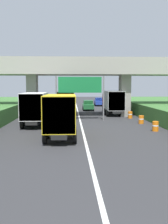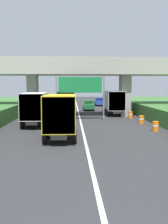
{
  "view_description": "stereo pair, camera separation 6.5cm",
  "coord_description": "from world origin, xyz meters",
  "px_view_note": "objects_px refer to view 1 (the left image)",
  "views": [
    {
      "loc": [
        -1.02,
        -3.57,
        4.08
      ],
      "look_at": [
        0.0,
        17.48,
        2.0
      ],
      "focal_mm": 41.49,
      "sensor_mm": 36.0,
      "label": 1
    },
    {
      "loc": [
        -0.95,
        -3.57,
        4.08
      ],
      "look_at": [
        0.0,
        17.48,
        2.0
      ],
      "focal_mm": 41.49,
      "sensor_mm": 36.0,
      "label": 2
    }
  ],
  "objects_px": {
    "truck_white": "(36,107)",
    "construction_barrel_4": "(141,120)",
    "truck_yellow": "(61,113)",
    "construction_barrel_3": "(155,126)",
    "car_blue": "(99,102)",
    "truck_orange": "(66,102)",
    "overhead_highway_sign": "(80,88)",
    "construction_barrel_5": "(130,115)",
    "car_green": "(88,105)",
    "truck_red": "(113,101)"
  },
  "relations": [
    {
      "from": "truck_red",
      "to": "car_blue",
      "type": "bearing_deg",
      "value": 90.49
    },
    {
      "from": "car_green",
      "to": "construction_barrel_4",
      "type": "distance_m",
      "value": 17.07
    },
    {
      "from": "construction_barrel_4",
      "to": "construction_barrel_5",
      "type": "bearing_deg",
      "value": 91.53
    },
    {
      "from": "truck_yellow",
      "to": "construction_barrel_4",
      "type": "height_order",
      "value": "truck_yellow"
    },
    {
      "from": "truck_orange",
      "to": "truck_white",
      "type": "height_order",
      "value": "same"
    },
    {
      "from": "truck_orange",
      "to": "car_blue",
      "type": "relative_size",
      "value": 1.78
    },
    {
      "from": "car_green",
      "to": "car_blue",
      "type": "height_order",
      "value": "same"
    },
    {
      "from": "truck_orange",
      "to": "construction_barrel_3",
      "type": "relative_size",
      "value": 8.11
    },
    {
      "from": "truck_orange",
      "to": "truck_yellow",
      "type": "xyz_separation_m",
      "value": [
        -0.05,
        -15.65,
        0.0
      ]
    },
    {
      "from": "truck_yellow",
      "to": "truck_red",
      "type": "bearing_deg",
      "value": 67.67
    },
    {
      "from": "truck_red",
      "to": "car_blue",
      "type": "relative_size",
      "value": 1.78
    },
    {
      "from": "car_green",
      "to": "truck_orange",
      "type": "bearing_deg",
      "value": -114.43
    },
    {
      "from": "truck_yellow",
      "to": "car_blue",
      "type": "xyz_separation_m",
      "value": [
        6.68,
        34.12,
        -1.08
      ]
    },
    {
      "from": "truck_orange",
      "to": "construction_barrel_5",
      "type": "bearing_deg",
      "value": -22.76
    },
    {
      "from": "construction_barrel_3",
      "to": "construction_barrel_4",
      "type": "bearing_deg",
      "value": 90.13
    },
    {
      "from": "truck_white",
      "to": "car_green",
      "type": "xyz_separation_m",
      "value": [
        6.6,
        16.89,
        -1.08
      ]
    },
    {
      "from": "construction_barrel_5",
      "to": "truck_yellow",
      "type": "bearing_deg",
      "value": -124.65
    },
    {
      "from": "truck_red",
      "to": "car_blue",
      "type": "xyz_separation_m",
      "value": [
        -0.15,
        17.49,
        -1.08
      ]
    },
    {
      "from": "truck_red",
      "to": "car_blue",
      "type": "distance_m",
      "value": 17.52
    },
    {
      "from": "truck_orange",
      "to": "truck_white",
      "type": "xyz_separation_m",
      "value": [
        -2.94,
        -8.85,
        0.0
      ]
    },
    {
      "from": "construction_barrel_3",
      "to": "construction_barrel_5",
      "type": "distance_m",
      "value": 9.65
    },
    {
      "from": "truck_orange",
      "to": "truck_white",
      "type": "distance_m",
      "value": 9.32
    },
    {
      "from": "overhead_highway_sign",
      "to": "car_blue",
      "type": "xyz_separation_m",
      "value": [
        4.8,
        23.62,
        -3.09
      ]
    },
    {
      "from": "truck_red",
      "to": "construction_barrel_5",
      "type": "relative_size",
      "value": 8.11
    },
    {
      "from": "car_green",
      "to": "construction_barrel_4",
      "type": "height_order",
      "value": "car_green"
    },
    {
      "from": "truck_orange",
      "to": "construction_barrel_3",
      "type": "bearing_deg",
      "value": -57.17
    },
    {
      "from": "car_blue",
      "to": "construction_barrel_4",
      "type": "xyz_separation_m",
      "value": [
        1.84,
        -26.8,
        -0.4
      ]
    },
    {
      "from": "overhead_highway_sign",
      "to": "car_blue",
      "type": "height_order",
      "value": "overhead_highway_sign"
    },
    {
      "from": "truck_orange",
      "to": "construction_barrel_5",
      "type": "xyz_separation_m",
      "value": [
        8.35,
        -3.5,
        -1.47
      ]
    },
    {
      "from": "overhead_highway_sign",
      "to": "truck_red",
      "type": "bearing_deg",
      "value": 51.05
    },
    {
      "from": "car_green",
      "to": "construction_barrel_5",
      "type": "distance_m",
      "value": 12.47
    },
    {
      "from": "overhead_highway_sign",
      "to": "construction_barrel_4",
      "type": "relative_size",
      "value": 6.53
    },
    {
      "from": "overhead_highway_sign",
      "to": "construction_barrel_3",
      "type": "distance_m",
      "value": 10.98
    },
    {
      "from": "truck_white",
      "to": "construction_barrel_3",
      "type": "relative_size",
      "value": 8.11
    },
    {
      "from": "overhead_highway_sign",
      "to": "car_green",
      "type": "xyz_separation_m",
      "value": [
        1.83,
        13.2,
        -3.09
      ]
    },
    {
      "from": "construction_barrel_3",
      "to": "construction_barrel_5",
      "type": "xyz_separation_m",
      "value": [
        -0.14,
        9.65,
        0.0
      ]
    },
    {
      "from": "car_blue",
      "to": "construction_barrel_3",
      "type": "distance_m",
      "value": 31.68
    },
    {
      "from": "overhead_highway_sign",
      "to": "truck_white",
      "type": "bearing_deg",
      "value": -142.22
    },
    {
      "from": "car_blue",
      "to": "truck_orange",
      "type": "bearing_deg",
      "value": -109.75
    },
    {
      "from": "overhead_highway_sign",
      "to": "truck_yellow",
      "type": "relative_size",
      "value": 0.81
    },
    {
      "from": "truck_yellow",
      "to": "truck_white",
      "type": "relative_size",
      "value": 1.0
    },
    {
      "from": "car_green",
      "to": "car_blue",
      "type": "xyz_separation_m",
      "value": [
        2.98,
        10.42,
        0.0
      ]
    },
    {
      "from": "truck_orange",
      "to": "overhead_highway_sign",
      "type": "bearing_deg",
      "value": -70.46
    },
    {
      "from": "car_green",
      "to": "construction_barrel_4",
      "type": "relative_size",
      "value": 4.56
    },
    {
      "from": "construction_barrel_3",
      "to": "truck_red",
      "type": "bearing_deg",
      "value": 96.87
    },
    {
      "from": "car_blue",
      "to": "construction_barrel_5",
      "type": "xyz_separation_m",
      "value": [
        1.71,
        -21.97,
        -0.4
      ]
    },
    {
      "from": "truck_yellow",
      "to": "construction_barrel_3",
      "type": "xyz_separation_m",
      "value": [
        8.53,
        2.5,
        -1.47
      ]
    },
    {
      "from": "truck_white",
      "to": "construction_barrel_4",
      "type": "height_order",
      "value": "truck_white"
    },
    {
      "from": "truck_red",
      "to": "construction_barrel_4",
      "type": "height_order",
      "value": "truck_red"
    },
    {
      "from": "construction_barrel_5",
      "to": "truck_red",
      "type": "bearing_deg",
      "value": 109.24
    }
  ]
}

